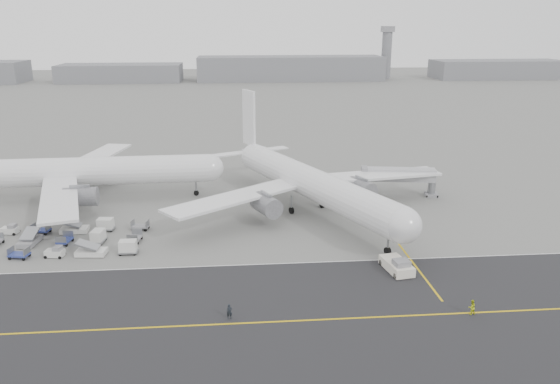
{
  "coord_description": "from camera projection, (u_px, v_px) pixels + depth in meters",
  "views": [
    {
      "loc": [
        4.76,
        -73.27,
        32.84
      ],
      "look_at": [
        12.2,
        12.0,
        6.31
      ],
      "focal_mm": 35.0,
      "sensor_mm": 36.0,
      "label": 1
    }
  ],
  "objects": [
    {
      "name": "gse_cluster",
      "position": [
        66.0,
        243.0,
        85.0
      ],
      "size": [
        30.58,
        20.69,
        2.16
      ],
      "primitive_type": null,
      "rotation": [
        0.0,
        0.0,
        -0.1
      ],
      "color": "#939398",
      "rests_on": "ground"
    },
    {
      "name": "pushback_tug",
      "position": [
        397.0,
        265.0,
        75.17
      ],
      "size": [
        3.75,
        7.74,
        2.18
      ],
      "rotation": [
        0.0,
        0.0,
        0.18
      ],
      "color": "white",
      "rests_on": "ground"
    },
    {
      "name": "horizon_buildings",
      "position": [
        274.0,
        80.0,
        328.95
      ],
      "size": [
        520.0,
        28.0,
        28.0
      ],
      "primitive_type": null,
      "color": "gray",
      "rests_on": "ground"
    },
    {
      "name": "airliner_b",
      "position": [
        308.0,
        182.0,
        97.98
      ],
      "size": [
        51.95,
        53.18,
        19.44
      ],
      "rotation": [
        0.0,
        0.0,
        0.42
      ],
      "color": "white",
      "rests_on": "ground"
    },
    {
      "name": "airliner_a",
      "position": [
        78.0,
        172.0,
        104.71
      ],
      "size": [
        56.17,
        55.52,
        19.37
      ],
      "rotation": [
        0.0,
        0.0,
        1.6
      ],
      "color": "white",
      "rests_on": "ground"
    },
    {
      "name": "jet_bridge",
      "position": [
        400.0,
        176.0,
        107.55
      ],
      "size": [
        15.4,
        5.11,
        5.74
      ],
      "rotation": [
        0.0,
        0.0,
        -0.16
      ],
      "color": "gray",
      "rests_on": "ground"
    },
    {
      "name": "ground",
      "position": [
        203.0,
        260.0,
        79.05
      ],
      "size": [
        700.0,
        700.0,
        0.0
      ],
      "primitive_type": "plane",
      "color": "gray",
      "rests_on": "ground"
    },
    {
      "name": "control_tower",
      "position": [
        387.0,
        52.0,
        334.7
      ],
      "size": [
        7.0,
        7.0,
        31.25
      ],
      "color": "gray",
      "rests_on": "ground"
    },
    {
      "name": "stray_dolly",
      "position": [
        364.0,
        222.0,
        94.37
      ],
      "size": [
        2.69,
        2.76,
        1.47
      ],
      "primitive_type": null,
      "rotation": [
        0.0,
        0.0,
        0.73
      ],
      "color": "silver",
      "rests_on": "ground"
    },
    {
      "name": "ground_crew_b",
      "position": [
        472.0,
        307.0,
        64.02
      ],
      "size": [
        1.02,
        0.85,
        1.88
      ],
      "primitive_type": "imported",
      "rotation": [
        0.0,
        0.0,
        3.3
      ],
      "color": "#ADBD16",
      "rests_on": "ground"
    },
    {
      "name": "ground_crew_a",
      "position": [
        229.0,
        312.0,
        63.06
      ],
      "size": [
        0.71,
        0.49,
        1.86
      ],
      "primitive_type": "imported",
      "rotation": [
        0.0,
        0.0,
        0.07
      ],
      "color": "black",
      "rests_on": "ground"
    },
    {
      "name": "taxiway",
      "position": [
        240.0,
        323.0,
        62.35
      ],
      "size": [
        220.0,
        59.0,
        0.03
      ],
      "color": "#2C2D2F",
      "rests_on": "ground"
    }
  ]
}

